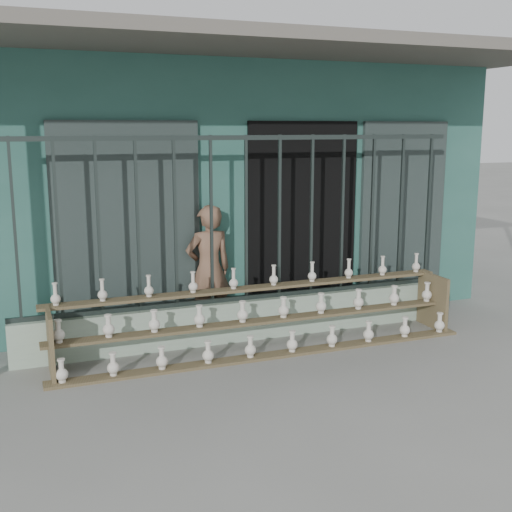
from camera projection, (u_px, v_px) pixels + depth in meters
name	position (u px, v px, depth m)	size (l,w,h in m)	color
ground	(294.00, 380.00, 6.01)	(60.00, 60.00, 0.00)	slate
workshop_building	(179.00, 176.00, 9.56)	(7.40, 6.60, 3.21)	#2A594F
parapet_wall	(246.00, 319.00, 7.15)	(5.00, 0.20, 0.45)	#97B098
security_fence	(246.00, 219.00, 6.93)	(5.00, 0.04, 1.80)	#283330
shelf_rack	(263.00, 317.00, 6.76)	(4.50, 0.68, 0.85)	brown
elderly_woman	(209.00, 270.00, 7.27)	(0.54, 0.36, 1.48)	brown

